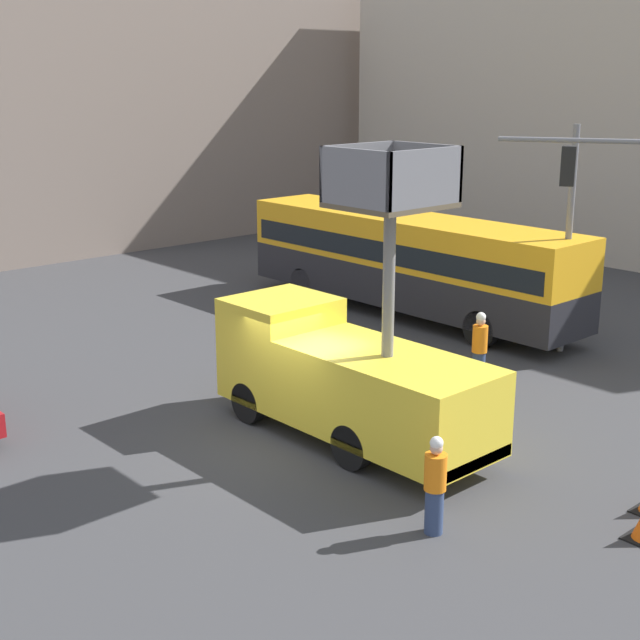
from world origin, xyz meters
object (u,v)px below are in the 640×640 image
object	(u,v)px
traffic_light_pole	(569,207)
road_worker_near_truck	(435,486)
city_bus	(408,257)
road_worker_directing	(479,349)
utility_truck	(347,372)

from	to	relation	value
traffic_light_pole	road_worker_near_truck	size ratio (longest dim) A/B	3.55
city_bus	road_worker_directing	xyz separation A→B (m)	(-3.66, -5.77, -0.93)
utility_truck	traffic_light_pole	bearing A→B (deg)	-1.49
utility_truck	road_worker_directing	world-z (taller)	utility_truck
utility_truck	road_worker_directing	size ratio (longest dim) A/B	3.51
road_worker_near_truck	road_worker_directing	world-z (taller)	road_worker_directing
city_bus	traffic_light_pole	world-z (taller)	traffic_light_pole
utility_truck	road_worker_directing	xyz separation A→B (m)	(4.81, 0.24, -0.55)
city_bus	road_worker_near_truck	distance (m)	14.25
city_bus	traffic_light_pole	xyz separation A→B (m)	(-0.81, -6.21, 2.37)
utility_truck	city_bus	bearing A→B (deg)	35.34
utility_truck	traffic_light_pole	distance (m)	8.14
city_bus	road_worker_near_truck	xyz separation A→B (m)	(-10.17, -9.93, -1.01)
road_worker_directing	city_bus	bearing A→B (deg)	-156.68
road_worker_near_truck	road_worker_directing	xyz separation A→B (m)	(6.52, 4.16, 0.07)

